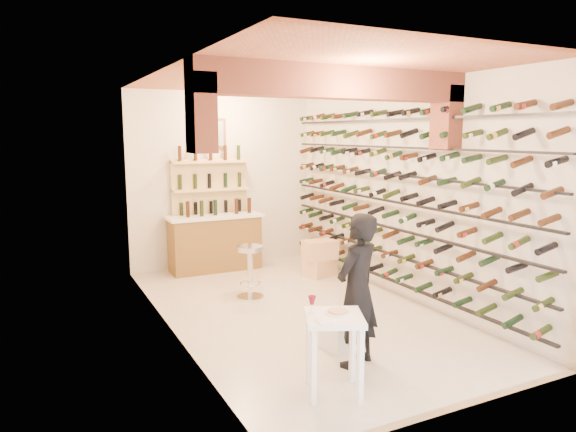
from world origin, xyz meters
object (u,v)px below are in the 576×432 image
object	(u,v)px
person	(357,290)
chrome_barstool	(250,268)
tasting_table	(334,329)
white_stool	(338,332)
wine_rack	(390,195)
crate_lower	(320,267)
back_counter	(215,241)

from	to	relation	value
person	chrome_barstool	size ratio (longest dim) A/B	2.05
tasting_table	white_stool	size ratio (longest dim) A/B	2.37
chrome_barstool	wine_rack	bearing A→B (deg)	-23.64
crate_lower	chrome_barstool	bearing A→B (deg)	-158.25
white_stool	crate_lower	world-z (taller)	white_stool
tasting_table	wine_rack	bearing A→B (deg)	68.13
chrome_barstool	crate_lower	size ratio (longest dim) A/B	1.56
back_counter	crate_lower	distance (m)	1.95
person	wine_rack	bearing A→B (deg)	-158.40
tasting_table	chrome_barstool	size ratio (longest dim) A/B	1.17
back_counter	tasting_table	xyz separation A→B (m)	(-0.48, -4.87, 0.10)
crate_lower	white_stool	bearing A→B (deg)	-115.98
wine_rack	white_stool	bearing A→B (deg)	-141.60
tasting_table	person	size ratio (longest dim) A/B	0.57
wine_rack	back_counter	size ratio (longest dim) A/B	3.35
white_stool	person	xyz separation A→B (m)	(-0.05, -0.44, 0.62)
wine_rack	back_counter	bearing A→B (deg)	124.66
person	tasting_table	bearing A→B (deg)	13.94
back_counter	tasting_table	bearing A→B (deg)	-95.57
wine_rack	back_counter	xyz separation A→B (m)	(-1.83, 2.65, -1.02)
back_counter	person	bearing A→B (deg)	-89.08
wine_rack	crate_lower	world-z (taller)	wine_rack
tasting_table	white_stool	distance (m)	1.14
back_counter	crate_lower	xyz separation A→B (m)	(1.49, -1.20, -0.38)
chrome_barstool	crate_lower	world-z (taller)	chrome_barstool
white_stool	crate_lower	bearing A→B (deg)	64.02
back_counter	white_stool	world-z (taller)	back_counter
back_counter	person	world-z (taller)	person
crate_lower	tasting_table	bearing A→B (deg)	-118.11
tasting_table	person	bearing A→B (deg)	62.12
white_stool	chrome_barstool	size ratio (longest dim) A/B	0.49
wine_rack	crate_lower	size ratio (longest dim) A/B	11.09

